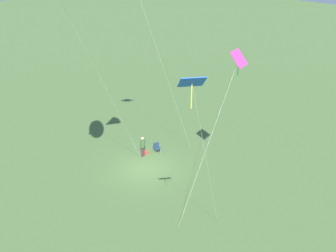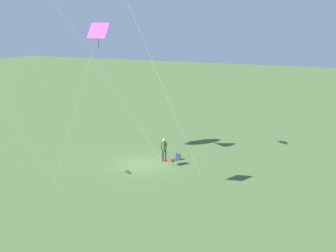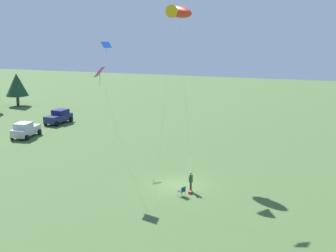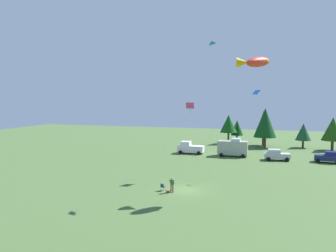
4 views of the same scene
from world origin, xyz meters
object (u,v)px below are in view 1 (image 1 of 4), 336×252
folding_chair (157,147)px  kite_diamond_rainbow (238,63)px  person_kite_flyer (143,145)px  backpack_on_grass (146,153)px  kite_diamond_blue (193,91)px

folding_chair → kite_diamond_rainbow: size_ratio=0.08×
person_kite_flyer → kite_diamond_rainbow: kite_diamond_rainbow is taller
backpack_on_grass → kite_diamond_rainbow: 12.43m
person_kite_flyer → kite_diamond_blue: bearing=-40.4°
backpack_on_grass → kite_diamond_blue: size_ratio=0.03×
backpack_on_grass → kite_diamond_blue: bearing=52.3°
backpack_on_grass → folding_chair: bearing=148.0°
kite_diamond_rainbow → kite_diamond_blue: bearing=21.8°
folding_chair → backpack_on_grass: 0.97m
person_kite_flyer → kite_diamond_blue: (8.37, 11.32, 10.03)m
kite_diamond_blue → kite_diamond_rainbow: 8.94m
folding_chair → kite_diamond_blue: size_ratio=0.07×
backpack_on_grass → kite_diamond_rainbow: bearing=85.4°
backpack_on_grass → kite_diamond_blue: 18.12m
person_kite_flyer → folding_chair: (-1.20, 0.37, -0.53)m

